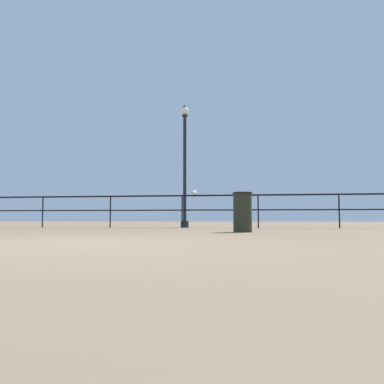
{
  "coord_description": "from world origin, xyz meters",
  "views": [
    {
      "loc": [
        2.04,
        -4.02,
        0.3
      ],
      "look_at": [
        0.39,
        7.05,
        1.1
      ],
      "focal_mm": 34.43,
      "sensor_mm": 36.0,
      "label": 1
    }
  ],
  "objects": [
    {
      "name": "lamppost_center",
      "position": [
        0.04,
        7.8,
        2.12
      ],
      "size": [
        0.26,
        0.26,
        4.09
      ],
      "color": "black",
      "rests_on": "ground_plane"
    },
    {
      "name": "seagull_on_rail",
      "position": [
        0.39,
        7.57,
        1.13
      ],
      "size": [
        0.2,
        0.37,
        0.17
      ],
      "color": "silver",
      "rests_on": "pier_railing"
    },
    {
      "name": "pier_railing",
      "position": [
        0.0,
        7.55,
        0.78
      ],
      "size": [
        23.99,
        0.05,
        1.05
      ],
      "color": "black",
      "rests_on": "ground_plane"
    },
    {
      "name": "trash_bin",
      "position": [
        1.95,
        4.11,
        0.44
      ],
      "size": [
        0.43,
        0.43,
        0.87
      ],
      "color": "black",
      "rests_on": "ground_plane"
    },
    {
      "name": "ground_plane",
      "position": [
        0.0,
        0.0,
        0.0
      ],
      "size": [
        60.0,
        60.0,
        0.0
      ],
      "primitive_type": "plane",
      "color": "#7A634A"
    }
  ]
}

